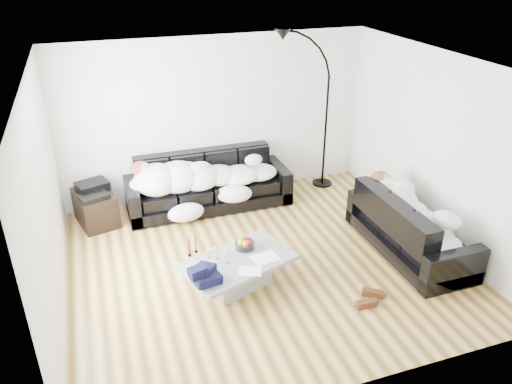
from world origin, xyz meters
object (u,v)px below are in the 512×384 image
object	(u,v)px
sleeper_back	(208,171)
stereo	(93,189)
wine_glass_a	(217,252)
sofa_right	(411,225)
sleeper_right	(413,210)
candle_right	(196,244)
shoes	(369,299)
av_cabinet	(96,208)
fruit_bowl	(245,243)
floor_lamp	(326,120)
sofa_back	(208,182)
wine_glass_c	(227,257)
wine_glass_b	(209,258)
coffee_table	(238,273)
candle_left	(189,248)

from	to	relation	value
sleeper_back	stereo	xyz separation A→B (m)	(-1.74, 0.06, -0.07)
wine_glass_a	sofa_right	bearing A→B (deg)	-2.08
sleeper_right	candle_right	bearing A→B (deg)	83.95
shoes	av_cabinet	size ratio (longest dim) A/B	0.56
fruit_bowl	candle_right	distance (m)	0.61
floor_lamp	av_cabinet	bearing A→B (deg)	-164.31
sofa_right	fruit_bowl	size ratio (longest dim) A/B	8.44
sofa_back	wine_glass_a	size ratio (longest dim) A/B	14.67
wine_glass_c	shoes	world-z (taller)	wine_glass_c
av_cabinet	floor_lamp	xyz separation A→B (m)	(3.83, 0.13, 0.93)
wine_glass_b	floor_lamp	bearing A→B (deg)	41.43
sofa_back	fruit_bowl	size ratio (longest dim) A/B	10.83
sleeper_right	coffee_table	bearing A→B (deg)	90.37
sofa_right	sleeper_right	distance (m)	0.22
sleeper_right	wine_glass_b	xyz separation A→B (m)	(-2.80, 0.00, -0.16)
sofa_back	sofa_right	distance (m)	3.14
sofa_back	floor_lamp	size ratio (longest dim) A/B	1.09
av_cabinet	wine_glass_c	bearing A→B (deg)	-71.15
wine_glass_a	shoes	xyz separation A→B (m)	(1.61, -0.91, -0.43)
sleeper_back	candle_left	world-z (taller)	sleeper_back
sofa_right	fruit_bowl	distance (m)	2.31
wine_glass_c	floor_lamp	world-z (taller)	floor_lamp
sofa_back	av_cabinet	xyz separation A→B (m)	(-1.74, 0.01, -0.17)
sleeper_right	wine_glass_a	distance (m)	2.69
candle_right	sofa_back	bearing A→B (deg)	71.60
floor_lamp	wine_glass_b	bearing A→B (deg)	-124.80
wine_glass_b	av_cabinet	size ratio (longest dim) A/B	0.23
sofa_back	coffee_table	distance (m)	2.20
sleeper_right	wine_glass_c	distance (m)	2.60
fruit_bowl	wine_glass_a	xyz separation A→B (m)	(-0.39, -0.10, 0.01)
shoes	stereo	distance (m)	4.23
sofa_right	wine_glass_c	size ratio (longest dim) A/B	13.04
coffee_table	sleeper_back	bearing A→B (deg)	85.33
av_cabinet	wine_glass_b	bearing A→B (deg)	-74.67
coffee_table	stereo	world-z (taller)	stereo
sofa_back	coffee_table	xyz separation A→B (m)	(-0.17, -2.18, -0.23)
coffee_table	wine_glass_b	xyz separation A→B (m)	(-0.35, 0.02, 0.28)
wine_glass_b	shoes	size ratio (longest dim) A/B	0.41
wine_glass_c	floor_lamp	distance (m)	3.43
wine_glass_c	shoes	bearing A→B (deg)	-27.14
coffee_table	wine_glass_b	bearing A→B (deg)	176.80
sleeper_back	shoes	xyz separation A→B (m)	(1.20, -2.93, -0.59)
wine_glass_b	sleeper_right	bearing A→B (deg)	-0.08
candle_right	stereo	bearing A→B (deg)	121.07
candle_left	shoes	world-z (taller)	candle_left
coffee_table	fruit_bowl	size ratio (longest dim) A/B	5.62
floor_lamp	candle_right	bearing A→B (deg)	-129.75
sleeper_back	wine_glass_c	bearing A→B (deg)	-98.26
sleeper_right	wine_glass_b	world-z (taller)	sleeper_right
candle_left	coffee_table	bearing A→B (deg)	-26.70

